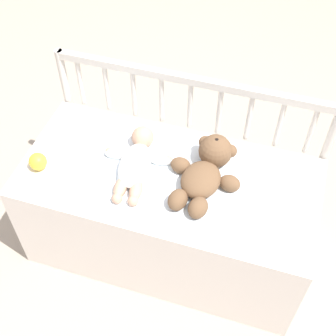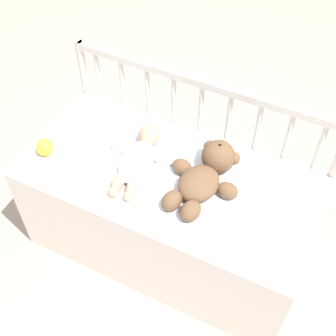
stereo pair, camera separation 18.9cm
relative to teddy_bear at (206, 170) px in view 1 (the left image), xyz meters
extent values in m
plane|color=tan|center=(-0.15, -0.04, -0.59)|extent=(12.00, 12.00, 0.00)
cube|color=white|center=(-0.15, -0.04, -0.32)|extent=(1.25, 0.59, 0.53)
cylinder|color=beige|center=(-0.76, 0.28, -0.18)|extent=(0.04, 0.04, 0.81)
cylinder|color=beige|center=(0.46, 0.28, -0.18)|extent=(0.04, 0.04, 0.81)
cube|color=beige|center=(-0.15, 0.28, 0.21)|extent=(1.22, 0.03, 0.04)
cylinder|color=beige|center=(-0.67, 0.28, 0.07)|extent=(0.02, 0.02, 0.25)
cylinder|color=beige|center=(-0.54, 0.28, 0.07)|extent=(0.02, 0.02, 0.25)
cylinder|color=beige|center=(-0.41, 0.28, 0.07)|extent=(0.02, 0.02, 0.25)
cylinder|color=beige|center=(-0.28, 0.28, 0.07)|extent=(0.02, 0.02, 0.25)
cylinder|color=beige|center=(-0.15, 0.28, 0.07)|extent=(0.02, 0.02, 0.25)
cylinder|color=beige|center=(-0.02, 0.28, 0.07)|extent=(0.02, 0.02, 0.25)
cylinder|color=beige|center=(0.11, 0.28, 0.07)|extent=(0.02, 0.02, 0.25)
cylinder|color=beige|center=(0.24, 0.28, 0.07)|extent=(0.02, 0.02, 0.25)
cylinder|color=beige|center=(0.38, 0.28, 0.07)|extent=(0.02, 0.02, 0.25)
cube|color=white|center=(-0.15, -0.05, -0.05)|extent=(0.79, 0.51, 0.01)
ellipsoid|color=brown|center=(-0.01, -0.05, -0.01)|extent=(0.18, 0.21, 0.09)
sphere|color=brown|center=(0.01, 0.10, 0.02)|extent=(0.14, 0.14, 0.14)
sphere|color=tan|center=(0.01, 0.10, 0.05)|extent=(0.06, 0.06, 0.06)
sphere|color=black|center=(0.01, 0.10, 0.08)|extent=(0.02, 0.02, 0.02)
sphere|color=brown|center=(-0.04, 0.13, 0.02)|extent=(0.06, 0.06, 0.06)
sphere|color=brown|center=(0.07, 0.11, 0.02)|extent=(0.06, 0.06, 0.06)
ellipsoid|color=brown|center=(-0.11, 0.01, -0.02)|extent=(0.10, 0.08, 0.07)
ellipsoid|color=brown|center=(0.11, -0.02, -0.02)|extent=(0.10, 0.08, 0.07)
ellipsoid|color=brown|center=(-0.07, -0.17, -0.02)|extent=(0.09, 0.11, 0.08)
ellipsoid|color=brown|center=(0.02, -0.18, -0.02)|extent=(0.09, 0.11, 0.08)
ellipsoid|color=white|center=(-0.29, -0.05, -0.02)|extent=(0.16, 0.25, 0.08)
sphere|color=tan|center=(-0.31, 0.10, -0.01)|extent=(0.10, 0.10, 0.10)
ellipsoid|color=white|center=(-0.39, 0.00, -0.03)|extent=(0.11, 0.06, 0.05)
ellipsoid|color=white|center=(-0.20, 0.02, -0.03)|extent=(0.11, 0.06, 0.05)
sphere|color=tan|center=(-0.42, 0.00, -0.03)|extent=(0.04, 0.04, 0.04)
sphere|color=tan|center=(-0.17, 0.03, -0.03)|extent=(0.04, 0.04, 0.04)
ellipsoid|color=tan|center=(-0.31, -0.17, -0.03)|extent=(0.06, 0.11, 0.05)
ellipsoid|color=tan|center=(-0.24, -0.16, -0.03)|extent=(0.06, 0.11, 0.05)
sphere|color=tan|center=(-0.30, -0.22, -0.03)|extent=(0.04, 0.04, 0.04)
sphere|color=tan|center=(-0.24, -0.22, -0.03)|extent=(0.04, 0.04, 0.04)
sphere|color=yellow|center=(-0.68, -0.15, -0.02)|extent=(0.08, 0.08, 0.08)
camera|label=1|loc=(0.22, -1.22, 1.44)|focal=50.00mm
camera|label=2|loc=(0.40, -1.15, 1.44)|focal=50.00mm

